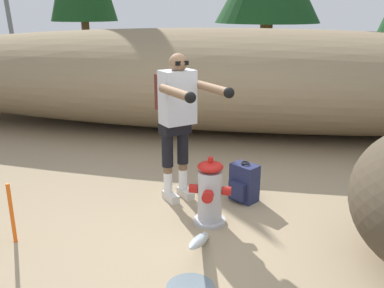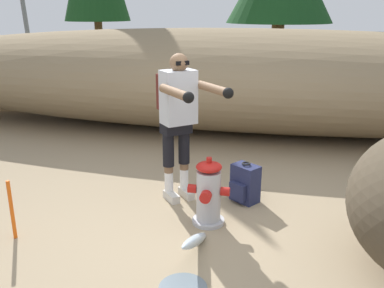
{
  "view_description": "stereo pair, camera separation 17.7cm",
  "coord_description": "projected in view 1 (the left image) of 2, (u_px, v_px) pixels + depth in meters",
  "views": [
    {
      "loc": [
        0.65,
        -3.76,
        2.13
      ],
      "look_at": [
        -0.1,
        0.47,
        0.75
      ],
      "focal_mm": 39.64,
      "sensor_mm": 36.0,
      "label": 1
    },
    {
      "loc": [
        0.83,
        -3.73,
        2.13
      ],
      "look_at": [
        -0.1,
        0.47,
        0.75
      ],
      "focal_mm": 39.64,
      "sensor_mm": 36.0,
      "label": 2
    }
  ],
  "objects": [
    {
      "name": "survey_stake",
      "position": [
        12.0,
        213.0,
        3.97
      ],
      "size": [
        0.04,
        0.04,
        0.6
      ],
      "primitive_type": "cylinder",
      "color": "#E55914",
      "rests_on": "ground_plane"
    },
    {
      "name": "utility_worker",
      "position": [
        178.0,
        110.0,
        4.64
      ],
      "size": [
        0.93,
        0.98,
        1.68
      ],
      "rotation": [
        0.0,
        0.0,
        -0.85
      ],
      "color": "beige",
      "rests_on": "ground_plane"
    },
    {
      "name": "hydrant_water_jet",
      "position": [
        199.0,
        247.0,
        3.71
      ],
      "size": [
        0.39,
        1.16,
        0.51
      ],
      "color": "silver",
      "rests_on": "ground_plane"
    },
    {
      "name": "fire_hydrant",
      "position": [
        210.0,
        194.0,
        4.32
      ],
      "size": [
        0.43,
        0.38,
        0.72
      ],
      "color": "#B2B2B7",
      "rests_on": "ground_plane"
    },
    {
      "name": "spare_backpack",
      "position": [
        244.0,
        183.0,
        4.87
      ],
      "size": [
        0.36,
        0.36,
        0.47
      ],
      "rotation": [
        0.0,
        0.0,
        4.1
      ],
      "color": "#23284C",
      "rests_on": "ground_plane"
    },
    {
      "name": "ground_plane",
      "position": [
        194.0,
        231.0,
        4.3
      ],
      "size": [
        56.0,
        56.0,
        0.04
      ],
      "primitive_type": "cube",
      "color": "#998466"
    },
    {
      "name": "dirt_embankment",
      "position": [
        231.0,
        79.0,
        7.73
      ],
      "size": [
        15.99,
        3.2,
        1.8
      ],
      "primitive_type": "ellipsoid",
      "color": "#897556",
      "rests_on": "ground_plane"
    }
  ]
}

